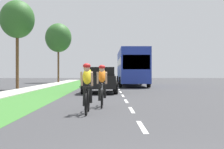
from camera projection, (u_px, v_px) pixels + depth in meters
The scene contains 11 objects.
ground_plane at pixel (120, 91), 22.91m from camera, with size 120.00×120.00×0.00m, color #38383A.
grass_verge at pixel (54, 91), 22.87m from camera, with size 2.78×70.00×0.01m, color #38722D.
sidewalk_concrete at pixel (21, 91), 22.85m from camera, with size 1.84×70.00×0.10m, color #B2ADA3.
lane_markings_center at pixel (118, 88), 26.91m from camera, with size 0.12×54.30×0.01m.
cyclist_lead at pixel (87, 88), 10.19m from camera, with size 0.42×1.72×1.58m.
cyclist_trailing at pixel (102, 85), 12.17m from camera, with size 0.42×1.72×1.58m.
pickup_black at pixel (100, 80), 20.92m from camera, with size 2.22×5.10×1.64m.
bus_blue at pixel (132, 66), 32.26m from camera, with size 2.78×11.60×3.48m.
suv_dark_green at pixel (102, 75), 48.92m from camera, with size 2.15×4.70×1.79m.
street_tree_near at pixel (17, 20), 25.28m from camera, with size 2.69×2.69×6.97m.
street_tree_far at pixel (58, 38), 42.74m from camera, with size 3.46×3.46×7.85m.
Camera 1 is at (-0.79, -2.90, 1.28)m, focal length 51.88 mm.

